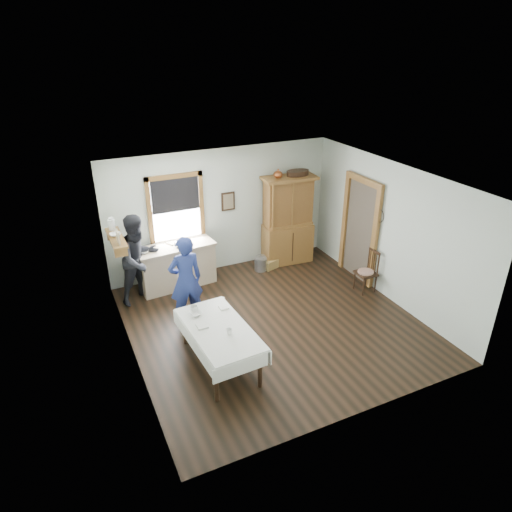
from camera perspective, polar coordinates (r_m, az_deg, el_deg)
name	(u,v)px	position (r m, az deg, el deg)	size (l,w,h in m)	color
room	(274,257)	(7.81, 2.31, -0.10)	(5.01, 5.01, 2.70)	black
window	(176,205)	(9.50, -9.99, 6.24)	(1.18, 0.07, 1.48)	white
doorway	(360,227)	(9.78, 12.88, 3.60)	(0.09, 1.14, 2.22)	#4C4236
wall_shelf	(115,236)	(8.43, -17.16, 2.41)	(0.24, 1.00, 0.44)	olive
framed_picture	(228,201)	(9.86, -3.49, 6.82)	(0.30, 0.04, 0.40)	black
rug_beater	(380,210)	(9.18, 15.25, 5.59)	(0.27, 0.27, 0.01)	black
work_counter	(177,266)	(9.59, -9.89, -1.21)	(1.60, 0.61, 0.92)	tan
china_hutch	(288,220)	(10.31, 4.02, 4.46)	(1.18, 0.56, 2.02)	olive
dining_table	(220,346)	(7.36, -4.55, -11.15)	(0.91, 1.72, 0.69)	white
spindle_chair	(366,271)	(9.52, 13.59, -1.87)	(0.41, 0.41, 0.89)	black
pail	(261,264)	(10.20, 0.58, -1.03)	(0.27, 0.27, 0.29)	gray
wicker_basket	(270,264)	(10.32, 1.76, -0.96)	(0.35, 0.25, 0.21)	olive
woman_blue	(186,283)	(8.25, -8.75, -3.37)	(0.57, 0.37, 1.56)	navy
figure_dark	(140,262)	(9.05, -14.35, -0.75)	(0.81, 0.63, 1.66)	black
table_cup_a	(194,309)	(7.57, -7.75, -6.55)	(0.13, 0.13, 0.10)	white
table_cup_b	(229,331)	(7.00, -3.36, -9.38)	(0.09, 0.09, 0.09)	white
table_bowl	(196,314)	(7.48, -7.55, -7.15)	(0.22, 0.22, 0.05)	white
counter_book	(168,244)	(9.47, -10.92, 1.48)	(0.16, 0.21, 0.02)	#7C6D53
counter_bowl	(144,252)	(9.19, -13.85, 0.52)	(0.18, 0.18, 0.06)	white
shelf_bowl	(115,234)	(8.43, -17.19, 2.59)	(0.22, 0.22, 0.05)	white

